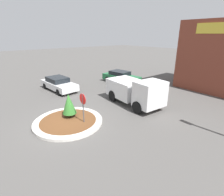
{
  "coord_description": "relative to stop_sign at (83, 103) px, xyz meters",
  "views": [
    {
      "loc": [
        9.72,
        -4.19,
        5.5
      ],
      "look_at": [
        0.59,
        3.2,
        1.16
      ],
      "focal_mm": 28.0,
      "sensor_mm": 36.0,
      "label": 1
    }
  ],
  "objects": [
    {
      "name": "ground_plane",
      "position": [
        -0.83,
        -0.7,
        -1.46
      ],
      "size": [
        120.0,
        120.0,
        0.0
      ],
      "primitive_type": "plane",
      "color": "#514F4C"
    },
    {
      "name": "traffic_island",
      "position": [
        -0.83,
        -0.7,
        -1.37
      ],
      "size": [
        4.43,
        4.43,
        0.18
      ],
      "color": "beige",
      "rests_on": "ground_plane"
    },
    {
      "name": "stop_sign",
      "position": [
        0.0,
        0.0,
        0.0
      ],
      "size": [
        0.69,
        0.07,
        2.11
      ],
      "color": "#4C4C51",
      "rests_on": "ground_plane"
    },
    {
      "name": "island_shrub",
      "position": [
        -1.27,
        -0.35,
        -0.34
      ],
      "size": [
        0.93,
        0.93,
        1.61
      ],
      "color": "brown",
      "rests_on": "traffic_island"
    },
    {
      "name": "utility_truck",
      "position": [
        -0.39,
        5.0,
        -0.28
      ],
      "size": [
        5.21,
        2.62,
        2.28
      ],
      "rotation": [
        0.0,
        0.0,
        -0.08
      ],
      "color": "silver",
      "rests_on": "ground_plane"
    },
    {
      "name": "parked_sedan_white",
      "position": [
        -7.96,
        1.73,
        -0.77
      ],
      "size": [
        4.74,
        2.25,
        1.35
      ],
      "rotation": [
        0.0,
        0.0,
        0.09
      ],
      "color": "silver",
      "rests_on": "ground_plane"
    },
    {
      "name": "parked_sedan_green",
      "position": [
        -6.08,
        8.57,
        -0.74
      ],
      "size": [
        4.76,
        2.34,
        1.39
      ],
      "rotation": [
        0.0,
        0.0,
        0.13
      ],
      "color": "#1E6638",
      "rests_on": "ground_plane"
    }
  ]
}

